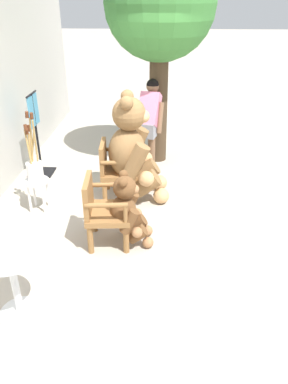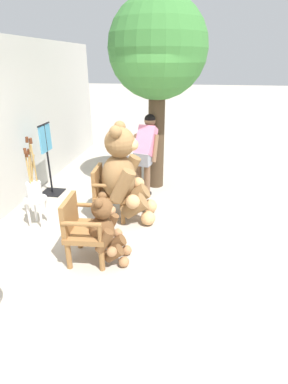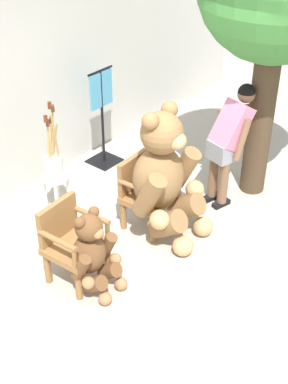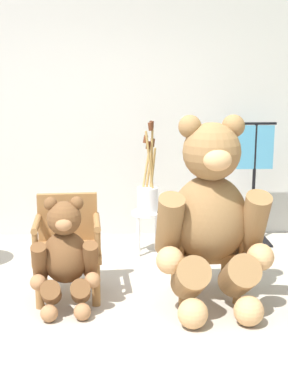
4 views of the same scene
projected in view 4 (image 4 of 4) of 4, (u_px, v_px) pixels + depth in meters
The scene contains 9 objects.
ground_plane at pixel (139, 322), 4.14m from camera, with size 60.00×60.00×0.00m, color #B2A899.
back_wall at pixel (133, 116), 6.17m from camera, with size 10.00×0.16×2.80m, color beige.
wooden_chair_left at pixel (68, 243), 4.58m from camera, with size 0.60×0.56×0.86m.
wooden_chair_right at pixel (204, 241), 4.62m from camera, with size 0.59×0.56×0.86m.
teddy_bear_large at pixel (211, 215), 4.30m from camera, with size 0.94×0.91×1.57m.
teddy_bear_small at pixel (65, 255), 4.30m from camera, with size 0.56×0.54×0.93m.
white_stool at pixel (148, 221), 5.64m from camera, with size 0.34×0.34×0.46m.
brush_bucket at pixel (148, 193), 5.58m from camera, with size 0.22×0.22×0.95m.
clothing_display_stand at pixel (254, 180), 5.93m from camera, with size 0.44×0.40×1.36m.
Camera 4 is at (-0.11, -3.82, 1.89)m, focal length 50.00 mm.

